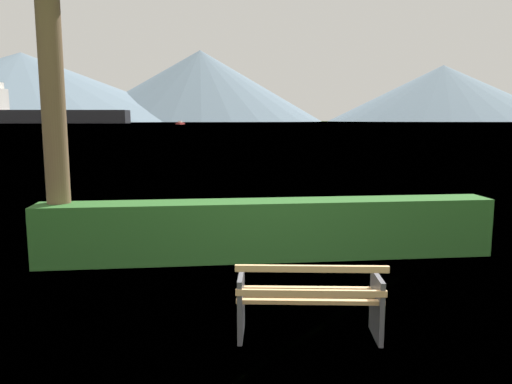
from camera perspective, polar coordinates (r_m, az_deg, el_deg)
ground_plane at (r=5.50m, az=6.05°, el=-16.20°), size 1400.00×1400.00×0.00m
water_surface at (r=311.09m, az=-6.28°, el=7.94°), size 620.00×620.00×0.00m
park_bench at (r=5.28m, az=6.17°, el=-12.32°), size 1.57×0.77×0.87m
hedge_row at (r=8.14m, az=1.57°, el=-4.37°), size 7.44×0.65×0.97m
cargo_ship_large at (r=327.42m, az=-24.66°, el=8.45°), size 101.17×23.44×24.40m
sailboat_mid at (r=228.40m, az=-8.77°, el=7.89°), size 3.77×6.59×1.60m
distant_hills at (r=564.93m, az=-9.51°, el=11.76°), size 802.25×386.91×79.45m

